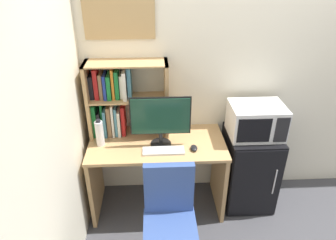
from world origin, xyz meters
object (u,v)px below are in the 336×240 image
at_px(computer_mouse, 194,148).
at_px(microwave, 256,120).
at_px(keyboard, 163,151).
at_px(desk_chair, 170,228).
at_px(mini_fridge, 248,168).
at_px(wall_corkboard, 118,8).
at_px(hutch_bookshelf, 117,99).
at_px(monitor, 161,119).
at_px(water_bottle, 100,133).

height_order(computer_mouse, microwave, microwave).
relative_size(keyboard, desk_chair, 0.39).
xyz_separation_m(keyboard, mini_fridge, (0.86, 0.20, -0.38)).
xyz_separation_m(keyboard, microwave, (0.86, 0.20, 0.17)).
distance_m(computer_mouse, wall_corkboard, 1.35).
relative_size(hutch_bookshelf, monitor, 1.38).
bearing_deg(wall_corkboard, monitor, -45.99).
height_order(computer_mouse, wall_corkboard, wall_corkboard).
bearing_deg(hutch_bookshelf, mini_fridge, -7.03).
bearing_deg(mini_fridge, monitor, -174.81).
xyz_separation_m(hutch_bookshelf, wall_corkboard, (0.07, 0.10, 0.79)).
xyz_separation_m(mini_fridge, microwave, (0.00, 0.00, 0.55)).
distance_m(monitor, computer_mouse, 0.40).
relative_size(monitor, desk_chair, 0.57).
distance_m(keyboard, microwave, 0.90).
distance_m(water_bottle, desk_chair, 1.02).
height_order(keyboard, computer_mouse, computer_mouse).
height_order(water_bottle, microwave, microwave).
xyz_separation_m(hutch_bookshelf, water_bottle, (-0.15, -0.21, -0.23)).
relative_size(mini_fridge, microwave, 1.64).
height_order(monitor, microwave, monitor).
distance_m(computer_mouse, desk_chair, 0.71).
relative_size(water_bottle, microwave, 0.53).
bearing_deg(hutch_bookshelf, monitor, -30.96).
bearing_deg(monitor, desk_chair, -85.90).
relative_size(desk_chair, wall_corkboard, 1.54).
bearing_deg(desk_chair, mini_fridge, 40.89).
bearing_deg(desk_chair, computer_mouse, 65.67).
xyz_separation_m(hutch_bookshelf, monitor, (0.40, -0.24, -0.08)).
bearing_deg(wall_corkboard, hutch_bookshelf, -123.12).
relative_size(computer_mouse, desk_chair, 0.10).
bearing_deg(desk_chair, keyboard, 92.92).
distance_m(hutch_bookshelf, desk_chair, 1.22).
bearing_deg(microwave, keyboard, -166.81).
bearing_deg(keyboard, hutch_bookshelf, 139.35).
bearing_deg(microwave, wall_corkboard, 168.00).
xyz_separation_m(monitor, keyboard, (0.02, -0.12, -0.26)).
height_order(microwave, wall_corkboard, wall_corkboard).
relative_size(computer_mouse, microwave, 0.20).
xyz_separation_m(monitor, desk_chair, (0.05, -0.64, -0.63)).
bearing_deg(water_bottle, desk_chair, -48.45).
distance_m(water_bottle, mini_fridge, 1.51).
xyz_separation_m(monitor, mini_fridge, (0.88, 0.08, -0.64)).
bearing_deg(microwave, water_bottle, -177.73).
xyz_separation_m(computer_mouse, desk_chair, (-0.25, -0.54, -0.38)).
xyz_separation_m(hutch_bookshelf, microwave, (1.28, -0.15, -0.17)).
relative_size(water_bottle, desk_chair, 0.28).
xyz_separation_m(keyboard, computer_mouse, (0.27, 0.02, 0.01)).
xyz_separation_m(computer_mouse, water_bottle, (-0.84, 0.13, 0.10)).
relative_size(keyboard, computer_mouse, 3.79).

